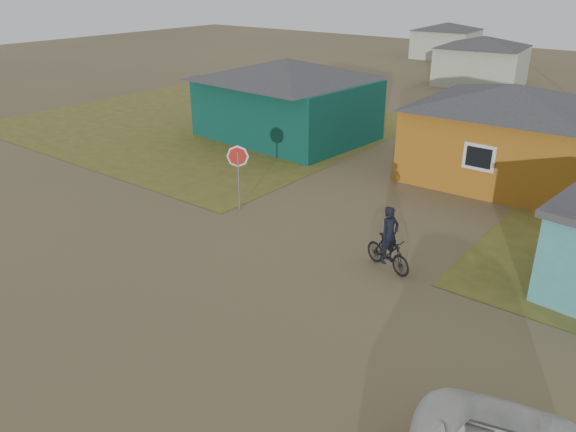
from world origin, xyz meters
name	(u,v)px	position (x,y,z in m)	size (l,w,h in m)	color
ground	(225,299)	(0.00, 0.00, 0.00)	(120.00, 120.00, 0.00)	brown
grass_nw	(206,122)	(-14.00, 13.00, 0.01)	(20.00, 18.00, 0.00)	olive
house_teal	(287,97)	(-8.50, 13.50, 2.05)	(8.93, 7.08, 4.00)	#09352D
house_yellow	(508,131)	(2.50, 14.00, 2.00)	(7.72, 6.76, 3.90)	#A06118
house_pale_west	(482,60)	(-6.00, 34.00, 1.86)	(7.04, 6.15, 3.60)	#A5B097
house_pale_north	(446,40)	(-14.00, 46.00, 1.75)	(6.28, 5.81, 3.40)	#A5B097
stop_sign	(238,163)	(-3.81, 4.75, 1.77)	(0.77, 0.22, 2.40)	gray
cyclist	(388,247)	(2.58, 4.09, 0.70)	(1.78, 0.98, 1.93)	black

